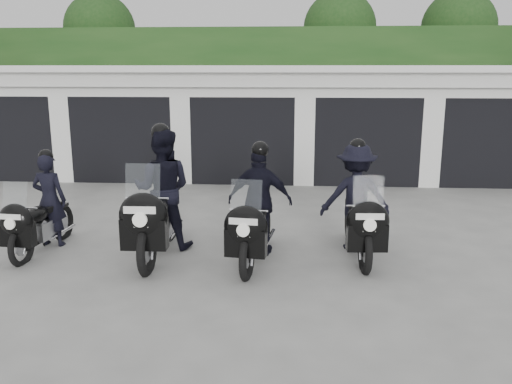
# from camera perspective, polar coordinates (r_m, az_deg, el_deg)

# --- Properties ---
(ground) EXTENTS (80.00, 80.00, 0.00)m
(ground) POSITION_cam_1_polar(r_m,az_deg,el_deg) (8.60, -4.84, -6.87)
(ground) COLOR #969691
(ground) RESTS_ON ground
(garage_block) EXTENTS (16.40, 6.80, 2.96)m
(garage_block) POSITION_cam_1_polar(r_m,az_deg,el_deg) (16.17, -0.58, 7.69)
(garage_block) COLOR white
(garage_block) RESTS_ON ground
(background_vegetation) EXTENTS (20.00, 3.90, 5.80)m
(background_vegetation) POSITION_cam_1_polar(r_m,az_deg,el_deg) (20.93, 1.53, 12.58)
(background_vegetation) COLOR #193B15
(background_vegetation) RESTS_ON ground
(police_bike_a) EXTENTS (0.67, 1.92, 1.67)m
(police_bike_a) POSITION_cam_1_polar(r_m,az_deg,el_deg) (9.38, -21.64, -1.84)
(police_bike_a) COLOR black
(police_bike_a) RESTS_ON ground
(police_bike_b) EXTENTS (0.97, 2.43, 2.12)m
(police_bike_b) POSITION_cam_1_polar(r_m,az_deg,el_deg) (8.74, -10.08, -0.59)
(police_bike_b) COLOR black
(police_bike_b) RESTS_ON ground
(police_bike_c) EXTENTS (1.08, 2.15, 1.87)m
(police_bike_c) POSITION_cam_1_polar(r_m,az_deg,el_deg) (8.33, 0.19, -1.77)
(police_bike_c) COLOR black
(police_bike_c) RESTS_ON ground
(police_bike_d) EXTENTS (1.15, 2.16, 1.88)m
(police_bike_d) POSITION_cam_1_polar(r_m,az_deg,el_deg) (8.74, 10.60, -1.24)
(police_bike_d) COLOR black
(police_bike_d) RESTS_ON ground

